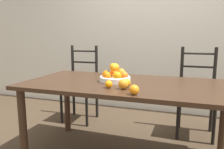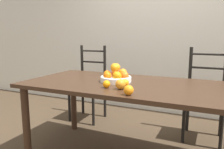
{
  "view_description": "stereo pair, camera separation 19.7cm",
  "coord_description": "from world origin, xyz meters",
  "views": [
    {
      "loc": [
        0.5,
        -1.91,
        1.17
      ],
      "look_at": [
        -0.13,
        -0.07,
        0.84
      ],
      "focal_mm": 35.0,
      "sensor_mm": 36.0,
      "label": 1
    },
    {
      "loc": [
        0.68,
        -1.84,
        1.17
      ],
      "look_at": [
        -0.13,
        -0.07,
        0.84
      ],
      "focal_mm": 35.0,
      "sensor_mm": 36.0,
      "label": 2
    }
  ],
  "objects": [
    {
      "name": "dining_table",
      "position": [
        0.0,
        0.0,
        0.67
      ],
      "size": [
        1.92,
        0.94,
        0.76
      ],
      "color": "#382316",
      "rests_on": "ground_plane"
    },
    {
      "name": "orange_loose_2",
      "position": [
        0.03,
        -0.25,
        0.8
      ],
      "size": [
        0.08,
        0.08,
        0.08
      ],
      "color": "orange",
      "rests_on": "dining_table"
    },
    {
      "name": "wall_back",
      "position": [
        0.0,
        1.55,
        1.3
      ],
      "size": [
        8.0,
        0.06,
        2.6
      ],
      "color": "silver",
      "rests_on": "ground_plane"
    },
    {
      "name": "chair_left",
      "position": [
        -0.9,
        0.81,
        0.49
      ],
      "size": [
        0.43,
        0.41,
        1.05
      ],
      "rotation": [
        0.0,
        0.0,
        0.01
      ],
      "color": "black",
      "rests_on": "ground_plane"
    },
    {
      "name": "fruit_bowl",
      "position": [
        -0.13,
        0.02,
        0.81
      ],
      "size": [
        0.29,
        0.29,
        0.17
      ],
      "color": "white",
      "rests_on": "dining_table"
    },
    {
      "name": "orange_loose_3",
      "position": [
        0.15,
        -0.39,
        0.79
      ],
      "size": [
        0.07,
        0.07,
        0.07
      ],
      "color": "orange",
      "rests_on": "dining_table"
    },
    {
      "name": "orange_loose_1",
      "position": [
        0.03,
        -0.17,
        0.79
      ],
      "size": [
        0.07,
        0.07,
        0.07
      ],
      "color": "orange",
      "rests_on": "dining_table"
    },
    {
      "name": "orange_loose_0",
      "position": [
        -0.1,
        -0.25,
        0.79
      ],
      "size": [
        0.06,
        0.06,
        0.06
      ],
      "color": "orange",
      "rests_on": "dining_table"
    },
    {
      "name": "chair_right",
      "position": [
        0.64,
        0.81,
        0.49
      ],
      "size": [
        0.43,
        0.41,
        1.05
      ],
      "rotation": [
        0.0,
        0.0,
        -0.02
      ],
      "color": "black",
      "rests_on": "ground_plane"
    }
  ]
}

